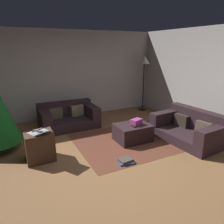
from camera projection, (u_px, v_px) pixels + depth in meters
ground_plane at (104, 162)px, 4.08m from camera, size 6.40×6.40×0.00m
rear_partition at (60, 75)px, 6.39m from camera, size 6.40×0.12×2.60m
corner_partition at (224, 83)px, 5.05m from camera, size 0.12×6.40×2.60m
couch_left at (68, 117)px, 5.89m from camera, size 1.51×0.99×0.64m
couch_right at (190, 129)px, 5.02m from camera, size 1.07×1.64×0.70m
ottoman at (133, 133)px, 4.99m from camera, size 0.79×0.60×0.39m
gift_box at (136, 122)px, 4.91m from camera, size 0.30×0.24×0.14m
tv_remote at (134, 126)px, 4.81m from camera, size 0.06×0.16×0.02m
side_table at (40, 146)px, 4.10m from camera, size 0.52×0.44×0.56m
laptop at (40, 131)px, 3.97m from camera, size 0.48×0.51×0.19m
book_stack at (126, 161)px, 4.05m from camera, size 0.31×0.26×0.08m
corner_lamp at (144, 64)px, 7.04m from camera, size 0.36×0.36×1.82m
area_rug at (132, 140)px, 5.05m from camera, size 2.60×2.00×0.01m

